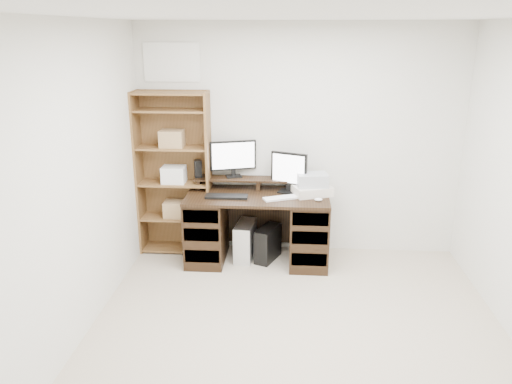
# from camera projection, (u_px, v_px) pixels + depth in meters

# --- Properties ---
(room) EXTENTS (3.54, 4.04, 2.54)m
(room) POSITION_uv_depth(u_px,v_px,m) (301.00, 202.00, 3.51)
(room) COLOR #BEAE97
(room) RESTS_ON ground
(desk) EXTENTS (1.50, 0.70, 0.75)m
(desk) POSITION_uv_depth(u_px,v_px,m) (257.00, 227.00, 5.36)
(desk) COLOR black
(desk) RESTS_ON ground
(riser_shelf) EXTENTS (1.40, 0.22, 0.12)m
(riser_shelf) POSITION_uv_depth(u_px,v_px,m) (259.00, 181.00, 5.42)
(riser_shelf) COLOR black
(riser_shelf) RESTS_ON desk
(monitor_wide) EXTENTS (0.49, 0.19, 0.40)m
(monitor_wide) POSITION_uv_depth(u_px,v_px,m) (233.00, 157.00, 5.41)
(monitor_wide) COLOR black
(monitor_wide) RESTS_ON riser_shelf
(monitor_small) EXTENTS (0.38, 0.21, 0.43)m
(monitor_small) POSITION_uv_depth(u_px,v_px,m) (289.00, 171.00, 5.26)
(monitor_small) COLOR black
(monitor_small) RESTS_ON desk
(speaker) EXTENTS (0.10, 0.10, 0.19)m
(speaker) POSITION_uv_depth(u_px,v_px,m) (198.00, 169.00, 5.43)
(speaker) COLOR black
(speaker) RESTS_ON riser_shelf
(keyboard_black) EXTENTS (0.44, 0.15, 0.02)m
(keyboard_black) POSITION_uv_depth(u_px,v_px,m) (227.00, 196.00, 5.16)
(keyboard_black) COLOR black
(keyboard_black) RESTS_ON desk
(keyboard_white) EXTENTS (0.40, 0.26, 0.02)m
(keyboard_white) POSITION_uv_depth(u_px,v_px,m) (282.00, 198.00, 5.13)
(keyboard_white) COLOR white
(keyboard_white) RESTS_ON desk
(mouse) EXTENTS (0.09, 0.06, 0.03)m
(mouse) POSITION_uv_depth(u_px,v_px,m) (318.00, 199.00, 5.06)
(mouse) COLOR white
(mouse) RESTS_ON desk
(printer) EXTENTS (0.46, 0.40, 0.09)m
(printer) POSITION_uv_depth(u_px,v_px,m) (312.00, 190.00, 5.24)
(printer) COLOR beige
(printer) RESTS_ON desk
(basket) EXTENTS (0.34, 0.27, 0.13)m
(basket) POSITION_uv_depth(u_px,v_px,m) (312.00, 180.00, 5.21)
(basket) COLOR #A6ABB1
(basket) RESTS_ON printer
(tower_silver) EXTENTS (0.23, 0.43, 0.41)m
(tower_silver) POSITION_uv_depth(u_px,v_px,m) (245.00, 241.00, 5.46)
(tower_silver) COLOR silver
(tower_silver) RESTS_ON ground
(tower_black) EXTENTS (0.29, 0.41, 0.37)m
(tower_black) POSITION_uv_depth(u_px,v_px,m) (268.00, 244.00, 5.43)
(tower_black) COLOR black
(tower_black) RESTS_ON ground
(bookshelf) EXTENTS (0.80, 0.30, 1.80)m
(bookshelf) POSITION_uv_depth(u_px,v_px,m) (174.00, 172.00, 5.46)
(bookshelf) COLOR brown
(bookshelf) RESTS_ON ground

